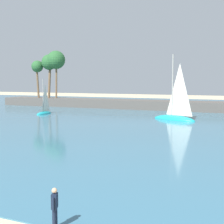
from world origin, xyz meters
TOP-DOWN VIEW (x-y plane):
  - sea at (0.00, 55.34)m, footprint 220.00×93.25m
  - palm_headland at (-2.71, 61.90)m, footprint 92.07×6.00m
  - person_at_waterline at (1.85, 8.73)m, footprint 0.30×0.52m
  - sailboat_near_shore at (-2.58, 45.85)m, footprint 7.26×4.50m
  - sailboat_mid_bay at (-25.15, 45.47)m, footprint 1.78×4.51m

SIDE VIEW (x-z plane):
  - sea at x=0.00m, z-range 0.00..0.06m
  - sailboat_mid_bay at x=-25.15m, z-range -2.55..3.82m
  - person_at_waterline at x=1.85m, z-range 0.06..1.73m
  - sailboat_near_shore at x=-2.58m, z-range -4.09..6.03m
  - palm_headland at x=-2.71m, z-range -3.84..9.10m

